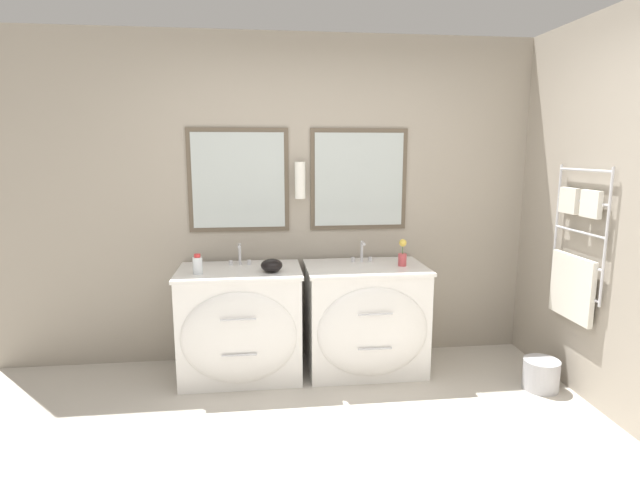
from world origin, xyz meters
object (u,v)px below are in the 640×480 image
(toiletry_bottle, at_px, (198,265))
(amenity_bowl, at_px, (272,265))
(vanity_left, at_px, (241,323))
(flower_vase, at_px, (402,254))
(waste_bin, at_px, (541,374))
(vanity_right, at_px, (366,318))

(toiletry_bottle, height_order, amenity_bowl, toiletry_bottle)
(toiletry_bottle, relative_size, amenity_bowl, 0.91)
(vanity_left, xyz_separation_m, flower_vase, (1.24, 0.01, 0.50))
(toiletry_bottle, xyz_separation_m, waste_bin, (2.45, -0.40, -0.78))
(vanity_right, xyz_separation_m, amenity_bowl, (-0.72, -0.06, 0.46))
(vanity_left, height_order, amenity_bowl, amenity_bowl)
(amenity_bowl, height_order, waste_bin, amenity_bowl)
(vanity_left, xyz_separation_m, vanity_right, (0.96, 0.00, 0.00))
(toiletry_bottle, distance_m, flower_vase, 1.53)
(vanity_left, bearing_deg, flower_vase, 0.67)
(vanity_right, relative_size, waste_bin, 3.59)
(vanity_right, bearing_deg, amenity_bowl, -175.08)
(vanity_left, xyz_separation_m, amenity_bowl, (0.24, -0.06, 0.46))
(vanity_right, distance_m, amenity_bowl, 0.86)
(waste_bin, bearing_deg, toiletry_bottle, 170.77)
(vanity_right, xyz_separation_m, flower_vase, (0.28, 0.01, 0.50))
(flower_vase, bearing_deg, amenity_bowl, -175.62)
(vanity_right, relative_size, amenity_bowl, 5.75)
(flower_vase, distance_m, waste_bin, 1.31)
(vanity_right, height_order, amenity_bowl, amenity_bowl)
(vanity_left, relative_size, waste_bin, 3.59)
(amenity_bowl, bearing_deg, vanity_right, 4.92)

